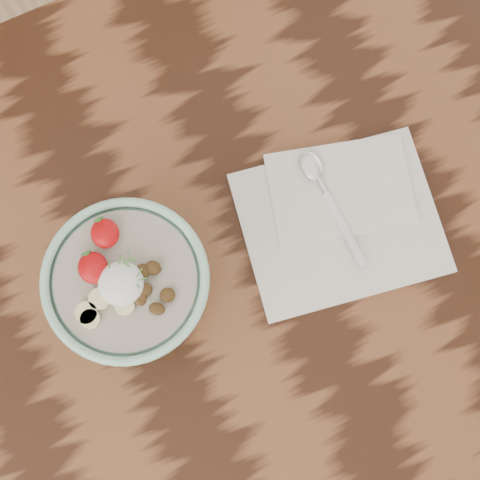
# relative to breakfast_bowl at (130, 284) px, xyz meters

# --- Properties ---
(table) EXTENTS (1.60, 0.90, 0.75)m
(table) POSITION_rel_breakfast_bowl_xyz_m (-0.01, 0.01, -0.16)
(table) COLOR black
(table) RESTS_ON ground
(breakfast_bowl) EXTENTS (0.21, 0.21, 0.14)m
(breakfast_bowl) POSITION_rel_breakfast_bowl_xyz_m (0.00, 0.00, 0.00)
(breakfast_bowl) COLOR #A0D7BD
(breakfast_bowl) RESTS_ON table
(napkin) EXTENTS (0.31, 0.27, 0.02)m
(napkin) POSITION_rel_breakfast_bowl_xyz_m (0.30, -0.02, -0.06)
(napkin) COLOR silver
(napkin) RESTS_ON table
(spoon) EXTENTS (0.03, 0.18, 0.01)m
(spoon) POSITION_rel_breakfast_bowl_xyz_m (0.29, 0.03, -0.05)
(spoon) COLOR silver
(spoon) RESTS_ON napkin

